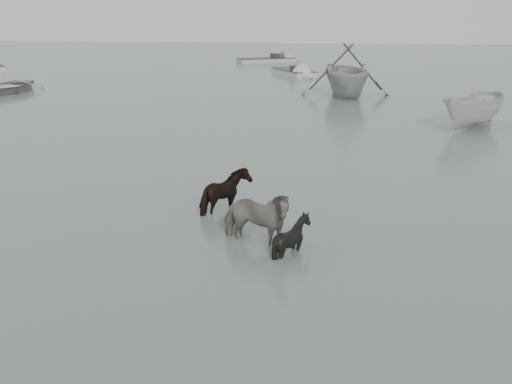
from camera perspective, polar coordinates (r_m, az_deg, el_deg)
ground at (r=14.59m, az=1.92°, el=-4.00°), size 140.00×140.00×0.00m
pony_pinto at (r=13.95m, az=-0.04°, el=-1.74°), size 1.92×1.34×1.48m
pony_dark at (r=16.22m, az=-2.64°, el=0.50°), size 1.24×1.40×1.28m
pony_black at (r=13.59m, az=3.21°, el=-3.10°), size 1.21×1.13×1.12m
rowboat_lead at (r=40.76m, az=-21.15°, el=8.92°), size 3.31×4.50×0.91m
rowboat_trail at (r=36.71m, az=8.08°, el=10.85°), size 5.80×6.49×3.10m
boat_small at (r=28.55m, az=18.79°, el=7.03°), size 3.82×4.33×1.63m
skiff_mid at (r=47.22m, az=3.41°, el=10.80°), size 4.28×5.87×0.75m
skiff_far at (r=57.11m, az=0.91°, el=11.83°), size 6.87×4.48×0.75m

